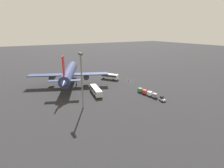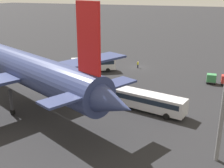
% 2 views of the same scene
% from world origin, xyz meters
% --- Properties ---
extents(ground_plane, '(600.00, 600.00, 0.00)m').
position_xyz_m(ground_plane, '(0.00, 0.00, 0.00)').
color(ground_plane, '#232326').
extents(airplane, '(45.58, 39.22, 17.82)m').
position_xyz_m(airplane, '(9.90, 31.81, 6.70)').
color(airplane, navy).
rests_on(airplane, ground).
extents(shuttle_bus_near, '(10.27, 8.20, 3.28)m').
position_xyz_m(shuttle_bus_near, '(9.01, 7.87, 1.96)').
color(shuttle_bus_near, white).
rests_on(shuttle_bus_near, ground).
extents(shuttle_bus_far, '(12.81, 5.18, 3.01)m').
position_xyz_m(shuttle_bus_far, '(-9.56, 25.79, 1.82)').
color(shuttle_bus_far, silver).
rests_on(shuttle_bus_far, ground).
extents(baggage_tug, '(2.49, 1.78, 2.10)m').
position_xyz_m(baggage_tug, '(-31.22, 5.97, 0.94)').
color(baggage_tug, white).
rests_on(baggage_tug, ground).
extents(worker_person, '(0.38, 0.38, 1.74)m').
position_xyz_m(worker_person, '(-0.02, 0.69, 0.87)').
color(worker_person, '#1E1E2D').
rests_on(worker_person, ground).
extents(cargo_cart_grey, '(2.12, 1.83, 2.06)m').
position_xyz_m(cargo_cart_grey, '(-27.02, 6.18, 1.19)').
color(cargo_cart_grey, '#38383D').
rests_on(cargo_cart_grey, ground).
extents(cargo_cart_white, '(2.12, 1.83, 2.06)m').
position_xyz_m(cargo_cart_white, '(-24.08, 6.38, 1.19)').
color(cargo_cart_white, '#38383D').
rests_on(cargo_cart_white, ground).
extents(cargo_cart_red, '(2.12, 1.83, 2.06)m').
position_xyz_m(cargo_cart_red, '(-21.15, 6.78, 1.19)').
color(cargo_cart_red, '#38383D').
rests_on(cargo_cart_red, ground).
extents(cargo_cart_green, '(2.12, 1.83, 2.06)m').
position_xyz_m(cargo_cart_green, '(-18.21, 6.94, 1.19)').
color(cargo_cart_green, '#38383D').
rests_on(cargo_cart_green, ground).
extents(light_pole, '(2.80, 0.70, 20.67)m').
position_xyz_m(light_pole, '(-20.77, 36.50, 12.41)').
color(light_pole, slate).
rests_on(light_pole, ground).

